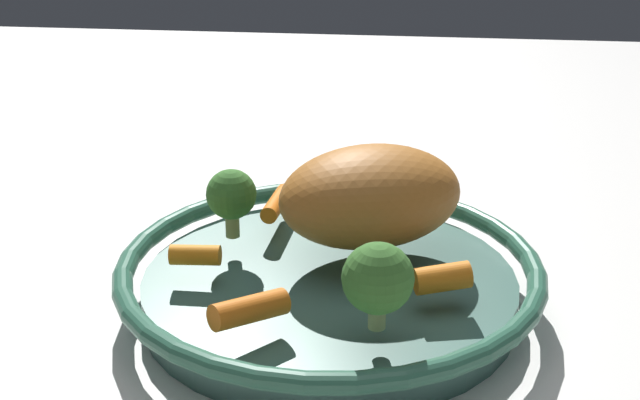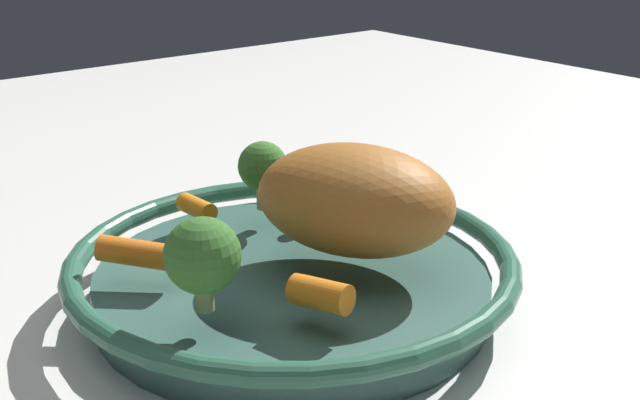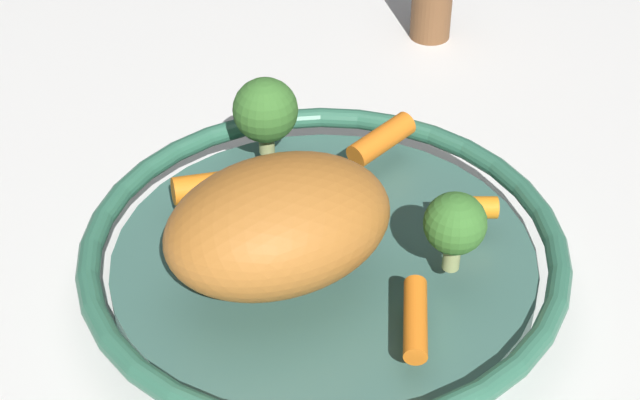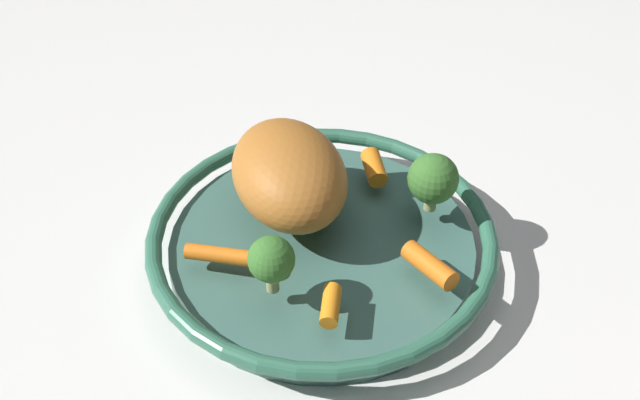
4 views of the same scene
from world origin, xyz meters
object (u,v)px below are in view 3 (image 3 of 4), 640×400
(serving_bowl, at_px, (324,260))
(broccoli_floret_mid, at_px, (265,111))
(baby_carrot_left, at_px, (469,207))
(baby_carrot_center, at_px, (381,140))
(baby_carrot_right, at_px, (202,188))
(baby_carrot_back, at_px, (415,319))
(roast_chicken_piece, at_px, (279,225))
(broccoli_floret_small, at_px, (455,225))

(serving_bowl, height_order, broccoli_floret_mid, broccoli_floret_mid)
(baby_carrot_left, height_order, broccoli_floret_mid, broccoli_floret_mid)
(baby_carrot_center, distance_m, broccoli_floret_mid, 0.10)
(baby_carrot_left, xyz_separation_m, baby_carrot_right, (0.02, 0.20, 0.00))
(baby_carrot_back, height_order, baby_carrot_left, same)
(roast_chicken_piece, height_order, broccoli_floret_mid, roast_chicken_piece)
(baby_carrot_back, relative_size, broccoli_floret_small, 1.06)
(broccoli_floret_small, bearing_deg, baby_carrot_back, 152.47)
(baby_carrot_left, distance_m, baby_carrot_right, 0.20)
(baby_carrot_center, bearing_deg, roast_chicken_piece, 151.41)
(baby_carrot_back, height_order, broccoli_floret_mid, broccoli_floret_mid)
(baby_carrot_back, distance_m, broccoli_floret_mid, 0.22)
(serving_bowl, bearing_deg, baby_carrot_right, 63.62)
(serving_bowl, relative_size, broccoli_floret_mid, 5.41)
(serving_bowl, distance_m, baby_carrot_left, 0.11)
(baby_carrot_left, bearing_deg, broccoli_floret_small, 160.17)
(roast_chicken_piece, bearing_deg, baby_carrot_left, -67.08)
(baby_carrot_back, bearing_deg, baby_carrot_right, 47.12)
(baby_carrot_left, bearing_deg, roast_chicken_piece, 112.92)
(broccoli_floret_small, bearing_deg, baby_carrot_center, 15.38)
(baby_carrot_center, relative_size, broccoli_floret_mid, 0.91)
(roast_chicken_piece, bearing_deg, broccoli_floret_mid, 5.25)
(serving_bowl, height_order, baby_carrot_center, baby_carrot_center)
(roast_chicken_piece, distance_m, broccoli_floret_mid, 0.14)
(baby_carrot_center, bearing_deg, baby_carrot_back, -177.41)
(baby_carrot_back, bearing_deg, baby_carrot_center, 2.59)
(baby_carrot_right, distance_m, broccoli_floret_mid, 0.08)
(serving_bowl, bearing_deg, baby_carrot_center, -24.12)
(serving_bowl, distance_m, roast_chicken_piece, 0.08)
(baby_carrot_left, height_order, baby_carrot_right, baby_carrot_right)
(baby_carrot_left, bearing_deg, serving_bowl, 101.16)
(baby_carrot_center, height_order, baby_carrot_right, same)
(baby_carrot_right, height_order, broccoli_floret_mid, broccoli_floret_mid)
(broccoli_floret_mid, bearing_deg, broccoli_floret_small, -137.09)
(baby_carrot_left, bearing_deg, baby_carrot_right, 83.11)
(roast_chicken_piece, bearing_deg, baby_carrot_right, 36.19)
(baby_carrot_left, relative_size, baby_carrot_right, 0.95)
(baby_carrot_center, height_order, broccoli_floret_mid, broccoli_floret_mid)
(baby_carrot_center, xyz_separation_m, broccoli_floret_small, (-0.14, -0.04, 0.03))
(baby_carrot_center, bearing_deg, broccoli_floret_mid, 90.67)
(roast_chicken_piece, height_order, baby_carrot_left, roast_chicken_piece)
(roast_chicken_piece, xyz_separation_m, baby_carrot_right, (0.08, 0.06, -0.03))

